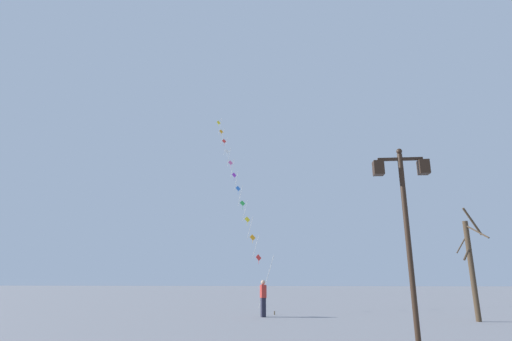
% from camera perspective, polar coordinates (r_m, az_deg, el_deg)
% --- Properties ---
extents(ground_plane, '(160.00, 160.00, 0.00)m').
position_cam_1_polar(ground_plane, '(21.08, 5.95, -20.13)').
color(ground_plane, gray).
extents(twin_lantern_lamp_post, '(1.51, 0.28, 5.33)m').
position_cam_1_polar(twin_lantern_lamp_post, '(11.50, 20.73, -4.89)').
color(twin_lantern_lamp_post, black).
rests_on(twin_lantern_lamp_post, ground_plane).
extents(kite_train, '(5.62, 12.14, 15.77)m').
position_cam_1_polar(kite_train, '(28.60, -2.78, -2.05)').
color(kite_train, brown).
rests_on(kite_train, ground_plane).
extents(kite_flyer, '(0.35, 0.63, 1.71)m').
position_cam_1_polar(kite_flyer, '(20.06, 1.05, -17.87)').
color(kite_flyer, '#1E1E2D').
rests_on(kite_flyer, ground_plane).
extents(bare_tree, '(1.48, 2.50, 4.93)m').
position_cam_1_polar(bare_tree, '(20.29, 28.74, -11.91)').
color(bare_tree, '#423323').
rests_on(bare_tree, ground_plane).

